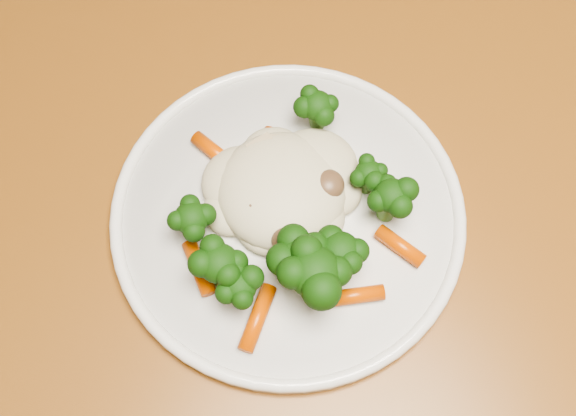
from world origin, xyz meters
name	(u,v)px	position (x,y,z in m)	size (l,w,h in m)	color
dining_table	(343,323)	(0.34, 0.07, 0.66)	(1.48, 1.24, 0.75)	#905721
plate	(288,216)	(0.32, 0.15, 0.76)	(0.28, 0.28, 0.01)	white
meal	(291,218)	(0.31, 0.13, 0.78)	(0.19, 0.19, 0.05)	beige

